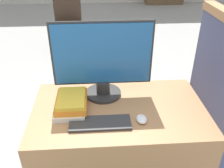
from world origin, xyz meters
TOP-DOWN VIEW (x-y plane):
  - desk at (0.00, 0.34)m, footprint 1.12×0.68m
  - carrel_divider at (0.58, 0.30)m, footprint 0.07×0.61m
  - monitor at (-0.10, 0.51)m, footprint 0.65×0.25m
  - keyboard at (-0.13, 0.19)m, footprint 0.36×0.13m
  - mouse at (0.12, 0.20)m, footprint 0.06×0.09m
  - book_stack at (-0.31, 0.35)m, footprint 0.20×0.28m
  - far_chair at (-0.58, 3.08)m, footprint 0.44×0.44m

SIDE VIEW (x-z plane):
  - desk at x=0.00m, z-range 0.00..0.73m
  - far_chair at x=-0.58m, z-range 0.05..0.98m
  - carrel_divider at x=0.58m, z-range 0.01..1.35m
  - keyboard at x=-0.13m, z-range 0.73..0.74m
  - mouse at x=0.12m, z-range 0.73..0.76m
  - book_stack at x=-0.31m, z-range 0.73..0.82m
  - monitor at x=-0.10m, z-range 0.73..1.25m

